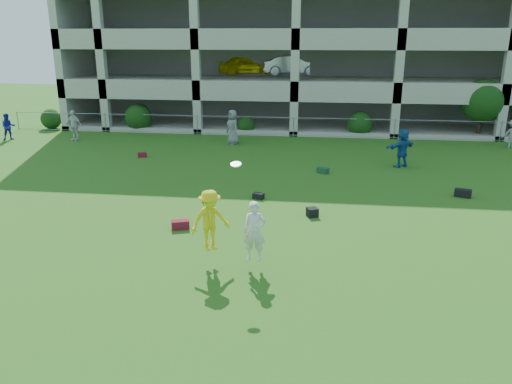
# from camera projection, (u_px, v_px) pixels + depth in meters

# --- Properties ---
(ground) EXTENTS (100.00, 100.00, 0.00)m
(ground) POSITION_uv_depth(u_px,v_px,m) (250.00, 281.00, 12.52)
(ground) COLOR #235114
(ground) RESTS_ON ground
(bystander_a) EXTENTS (0.96, 0.92, 1.55)m
(bystander_a) POSITION_uv_depth(u_px,v_px,m) (8.00, 127.00, 29.32)
(bystander_a) COLOR navy
(bystander_a) RESTS_ON ground
(bystander_b) EXTENTS (1.11, 0.64, 1.78)m
(bystander_b) POSITION_uv_depth(u_px,v_px,m) (74.00, 125.00, 29.10)
(bystander_b) COLOR silver
(bystander_b) RESTS_ON ground
(bystander_c) EXTENTS (1.08, 1.13, 1.94)m
(bystander_c) POSITION_uv_depth(u_px,v_px,m) (233.00, 127.00, 28.07)
(bystander_c) COLOR slate
(bystander_c) RESTS_ON ground
(bystander_d) EXTENTS (1.66, 1.44, 1.81)m
(bystander_d) POSITION_uv_depth(u_px,v_px,m) (402.00, 148.00, 23.16)
(bystander_d) COLOR #1E4A8D
(bystander_d) RESTS_ON ground
(bystander_f) EXTENTS (1.00, 0.57, 1.55)m
(bystander_f) POSITION_uv_depth(u_px,v_px,m) (512.00, 134.00, 27.18)
(bystander_f) COLOR gray
(bystander_f) RESTS_ON ground
(bag_red_a) EXTENTS (0.62, 0.47, 0.28)m
(bag_red_a) POSITION_uv_depth(u_px,v_px,m) (180.00, 225.00, 15.86)
(bag_red_a) COLOR #5A0F1C
(bag_red_a) RESTS_ON ground
(bag_black_b) EXTENTS (0.46, 0.38, 0.22)m
(bag_black_b) POSITION_uv_depth(u_px,v_px,m) (258.00, 196.00, 18.81)
(bag_black_b) COLOR black
(bag_black_b) RESTS_ON ground
(crate_d) EXTENTS (0.45, 0.45, 0.30)m
(crate_d) POSITION_uv_depth(u_px,v_px,m) (312.00, 212.00, 16.95)
(crate_d) COLOR black
(crate_d) RESTS_ON ground
(bag_black_e) EXTENTS (0.67, 0.49, 0.30)m
(bag_black_e) POSITION_uv_depth(u_px,v_px,m) (463.00, 193.00, 19.02)
(bag_black_e) COLOR black
(bag_black_e) RESTS_ON ground
(bag_red_f) EXTENTS (0.52, 0.42, 0.24)m
(bag_red_f) POSITION_uv_depth(u_px,v_px,m) (142.00, 155.00, 25.27)
(bag_red_f) COLOR #611014
(bag_red_f) RESTS_ON ground
(bag_green_g) EXTENTS (0.58, 0.53, 0.25)m
(bag_green_g) POSITION_uv_depth(u_px,v_px,m) (323.00, 170.00, 22.32)
(bag_green_g) COLOR #14381B
(bag_green_g) RESTS_ON ground
(frisbee_contest) EXTENTS (2.10, 1.11, 2.60)m
(frisbee_contest) POSITION_uv_depth(u_px,v_px,m) (221.00, 223.00, 13.02)
(frisbee_contest) COLOR yellow
(frisbee_contest) RESTS_ON ground
(parking_garage) EXTENTS (30.00, 14.00, 12.00)m
(parking_garage) POSITION_uv_depth(u_px,v_px,m) (302.00, 34.00, 36.93)
(parking_garage) COLOR #9E998C
(parking_garage) RESTS_ON ground
(fence) EXTENTS (36.06, 0.06, 1.20)m
(fence) POSITION_uv_depth(u_px,v_px,m) (293.00, 127.00, 30.32)
(fence) COLOR gray
(fence) RESTS_ON ground
(shrub_row) EXTENTS (34.38, 2.52, 3.50)m
(shrub_row) POSITION_uv_depth(u_px,v_px,m) (370.00, 112.00, 30.15)
(shrub_row) COLOR #163D11
(shrub_row) RESTS_ON ground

